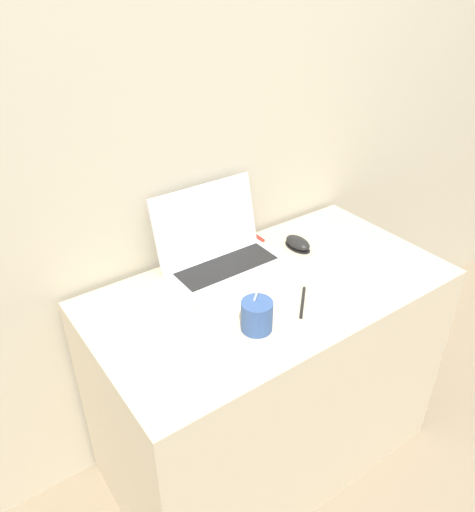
{
  "coord_description": "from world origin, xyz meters",
  "views": [
    {
      "loc": [
        -0.82,
        -0.66,
        1.66
      ],
      "look_at": [
        -0.07,
        0.39,
        0.86
      ],
      "focal_mm": 35.0,
      "sensor_mm": 36.0,
      "label": 1
    }
  ],
  "objects_px": {
    "drink_cup": "(257,315)",
    "usb_stick": "(257,238)",
    "laptop": "(220,251)",
    "pen": "(303,302)",
    "computer_mouse": "(298,243)"
  },
  "relations": [
    {
      "from": "computer_mouse",
      "to": "usb_stick",
      "type": "relative_size",
      "value": 1.83
    },
    {
      "from": "drink_cup",
      "to": "pen",
      "type": "relative_size",
      "value": 1.72
    },
    {
      "from": "usb_stick",
      "to": "drink_cup",
      "type": "bearing_deg",
      "value": -127.79
    },
    {
      "from": "laptop",
      "to": "usb_stick",
      "type": "distance_m",
      "value": 0.23
    },
    {
      "from": "drink_cup",
      "to": "usb_stick",
      "type": "height_order",
      "value": "drink_cup"
    },
    {
      "from": "pen",
      "to": "laptop",
      "type": "bearing_deg",
      "value": 105.56
    },
    {
      "from": "laptop",
      "to": "computer_mouse",
      "type": "bearing_deg",
      "value": -11.14
    },
    {
      "from": "drink_cup",
      "to": "computer_mouse",
      "type": "distance_m",
      "value": 0.46
    },
    {
      "from": "laptop",
      "to": "drink_cup",
      "type": "height_order",
      "value": "laptop"
    },
    {
      "from": "laptop",
      "to": "drink_cup",
      "type": "xyz_separation_m",
      "value": [
        -0.09,
        -0.32,
        -0.01
      ]
    },
    {
      "from": "computer_mouse",
      "to": "pen",
      "type": "distance_m",
      "value": 0.32
    },
    {
      "from": "drink_cup",
      "to": "pen",
      "type": "xyz_separation_m",
      "value": [
        0.18,
        0.01,
        -0.04
      ]
    },
    {
      "from": "drink_cup",
      "to": "computer_mouse",
      "type": "relative_size",
      "value": 1.75
    },
    {
      "from": "computer_mouse",
      "to": "usb_stick",
      "type": "height_order",
      "value": "computer_mouse"
    },
    {
      "from": "computer_mouse",
      "to": "pen",
      "type": "xyz_separation_m",
      "value": [
        -0.2,
        -0.25,
        -0.01
      ]
    }
  ]
}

